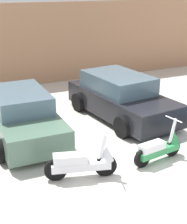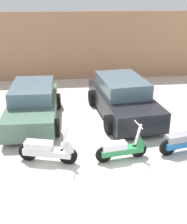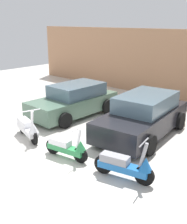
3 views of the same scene
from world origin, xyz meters
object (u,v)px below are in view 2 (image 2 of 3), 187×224
at_px(scooter_front_right, 124,147).
at_px(car_rear_left, 33,104).
at_px(car_rear_center, 123,98).
at_px(scooter_front_center, 187,139).
at_px(scooter_front_left, 50,149).

relative_size(scooter_front_right, car_rear_left, 0.38).
relative_size(car_rear_left, car_rear_center, 0.91).
bearing_deg(scooter_front_right, scooter_front_center, -2.71).
height_order(scooter_front_left, scooter_front_center, scooter_front_left).
distance_m(scooter_front_center, car_rear_left, 5.20).
distance_m(scooter_front_left, scooter_front_center, 3.84).
relative_size(scooter_front_left, scooter_front_right, 1.09).
distance_m(scooter_front_right, car_rear_left, 3.85).
distance_m(scooter_front_center, car_rear_center, 3.06).
xyz_separation_m(car_rear_left, car_rear_center, (3.20, 0.16, 0.04)).
bearing_deg(scooter_front_left, car_rear_center, 64.12).
bearing_deg(car_rear_left, car_rear_center, 93.68).
distance_m(scooter_front_right, scooter_front_center, 1.87).
bearing_deg(scooter_front_left, scooter_front_center, 17.39).
xyz_separation_m(scooter_front_left, car_rear_center, (2.54, 2.90, 0.26)).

